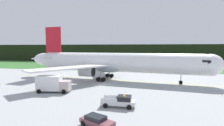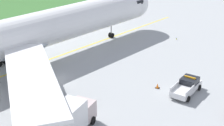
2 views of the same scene
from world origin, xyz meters
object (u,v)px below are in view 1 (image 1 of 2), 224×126
at_px(catering_truck, 53,84).
at_px(apron_cone, 118,98).
at_px(staff_car, 97,121).
at_px(airliner, 114,63).
at_px(ops_pickup_truck, 120,101).

xyz_separation_m(catering_truck, apron_cone, (14.26, -2.71, -1.51)).
bearing_deg(staff_car, apron_cone, 86.14).
distance_m(airliner, catering_truck, 19.43).
bearing_deg(apron_cone, catering_truck, 169.25).
xyz_separation_m(ops_pickup_truck, apron_cone, (-0.87, 3.64, -0.59)).
xyz_separation_m(airliner, apron_cone, (4.13, -18.98, -4.71)).
xyz_separation_m(airliner, staff_car, (3.38, -30.09, -4.32)).
height_order(ops_pickup_truck, apron_cone, ops_pickup_truck).
distance_m(ops_pickup_truck, apron_cone, 3.79).
height_order(airliner, ops_pickup_truck, airliner).
bearing_deg(apron_cone, ops_pickup_truck, -76.53).
bearing_deg(ops_pickup_truck, staff_car, -102.23).
relative_size(airliner, catering_truck, 7.83).
bearing_deg(apron_cone, airliner, 102.29).
relative_size(staff_car, apron_cone, 7.03).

